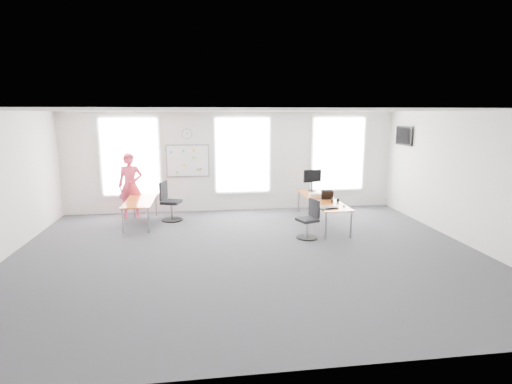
{
  "coord_description": "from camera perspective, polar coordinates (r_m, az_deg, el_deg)",
  "views": [
    {
      "loc": [
        -0.93,
        -8.05,
        2.94
      ],
      "look_at": [
        0.33,
        1.2,
        1.1
      ],
      "focal_mm": 28.0,
      "sensor_mm": 36.0,
      "label": 1
    }
  ],
  "objects": [
    {
      "name": "floor",
      "position": [
        8.62,
        -1.11,
        -8.8
      ],
      "size": [
        10.0,
        10.0,
        0.0
      ],
      "primitive_type": "plane",
      "color": "#2B2A2F",
      "rests_on": "ground"
    },
    {
      "name": "ceiling",
      "position": [
        8.1,
        -1.19,
        11.57
      ],
      "size": [
        10.0,
        10.0,
        0.0
      ],
      "primitive_type": "plane",
      "rotation": [
        3.14,
        0.0,
        0.0
      ],
      "color": "white",
      "rests_on": "ground"
    },
    {
      "name": "wall_back",
      "position": [
        12.17,
        -3.34,
        4.34
      ],
      "size": [
        10.0,
        0.0,
        10.0
      ],
      "primitive_type": "plane",
      "rotation": [
        1.57,
        0.0,
        0.0
      ],
      "color": "white",
      "rests_on": "ground"
    },
    {
      "name": "wall_front",
      "position": [
        4.4,
        4.95,
        -8.03
      ],
      "size": [
        10.0,
        0.0,
        10.0
      ],
      "primitive_type": "plane",
      "rotation": [
        -1.57,
        0.0,
        0.0
      ],
      "color": "white",
      "rests_on": "ground"
    },
    {
      "name": "wall_right",
      "position": [
        10.1,
        28.31,
        1.61
      ],
      "size": [
        0.0,
        10.0,
        10.0
      ],
      "primitive_type": "plane",
      "rotation": [
        1.57,
        0.0,
        -1.57
      ],
      "color": "white",
      "rests_on": "ground"
    },
    {
      "name": "window_left",
      "position": [
        12.26,
        -17.51,
        4.83
      ],
      "size": [
        1.6,
        0.06,
        2.2
      ],
      "primitive_type": "cube",
      "color": "white",
      "rests_on": "wall_back"
    },
    {
      "name": "window_mid",
      "position": [
        12.14,
        -1.92,
        5.29
      ],
      "size": [
        1.6,
        0.06,
        2.2
      ],
      "primitive_type": "cube",
      "color": "white",
      "rests_on": "wall_back"
    },
    {
      "name": "window_right",
      "position": [
        12.8,
        11.62,
        5.37
      ],
      "size": [
        1.6,
        0.06,
        2.2
      ],
      "primitive_type": "cube",
      "color": "white",
      "rests_on": "wall_back"
    },
    {
      "name": "desk_right",
      "position": [
        10.89,
        9.45,
        -1.22
      ],
      "size": [
        0.75,
        2.8,
        0.68
      ],
      "color": "#BE5E18",
      "rests_on": "ground"
    },
    {
      "name": "desk_left",
      "position": [
        11.1,
        -16.22,
        -1.38
      ],
      "size": [
        0.74,
        1.84,
        0.67
      ],
      "color": "#BE5E18",
      "rests_on": "ground"
    },
    {
      "name": "chair_right",
      "position": [
        9.64,
        7.61,
        -4.16
      ],
      "size": [
        0.54,
        0.54,
        0.94
      ],
      "rotation": [
        0.0,
        0.0,
        -1.22
      ],
      "color": "black",
      "rests_on": "ground"
    },
    {
      "name": "chair_left",
      "position": [
        11.35,
        -12.26,
        -1.62
      ],
      "size": [
        0.62,
        0.62,
        1.09
      ],
      "rotation": [
        0.0,
        0.0,
        1.26
      ],
      "color": "black",
      "rests_on": "ground"
    },
    {
      "name": "person",
      "position": [
        11.86,
        -17.49,
        0.87
      ],
      "size": [
        0.7,
        0.48,
        1.86
      ],
      "primitive_type": "imported",
      "rotation": [
        0.0,
        0.0,
        0.05
      ],
      "color": "#D83550",
      "rests_on": "ground"
    },
    {
      "name": "whiteboard",
      "position": [
        12.11,
        -9.73,
        4.4
      ],
      "size": [
        1.2,
        0.03,
        0.9
      ],
      "primitive_type": "cube",
      "color": "white",
      "rests_on": "wall_back"
    },
    {
      "name": "wall_clock",
      "position": [
        12.04,
        -9.86,
        8.18
      ],
      "size": [
        0.3,
        0.04,
        0.3
      ],
      "primitive_type": "cylinder",
      "rotation": [
        1.57,
        0.0,
        0.0
      ],
      "color": "gray",
      "rests_on": "wall_back"
    },
    {
      "name": "tv",
      "position": [
        12.53,
        20.41,
        7.54
      ],
      "size": [
        0.06,
        0.9,
        0.55
      ],
      "primitive_type": "cube",
      "color": "black",
      "rests_on": "wall_right"
    },
    {
      "name": "keyboard",
      "position": [
        9.81,
        10.34,
        -2.28
      ],
      "size": [
        0.51,
        0.32,
        0.02
      ],
      "primitive_type": "cube",
      "rotation": [
        0.0,
        0.0,
        0.35
      ],
      "color": "black",
      "rests_on": "desk_right"
    },
    {
      "name": "mouse",
      "position": [
        10.09,
        12.44,
        -1.95
      ],
      "size": [
        0.09,
        0.11,
        0.04
      ],
      "primitive_type": "ellipsoid",
      "rotation": [
        0.0,
        0.0,
        -0.31
      ],
      "color": "black",
      "rests_on": "desk_right"
    },
    {
      "name": "lens_cap",
      "position": [
        10.36,
        11.2,
        -1.64
      ],
      "size": [
        0.08,
        0.08,
        0.01
      ],
      "primitive_type": "cylinder",
      "rotation": [
        0.0,
        0.0,
        -0.33
      ],
      "color": "black",
      "rests_on": "desk_right"
    },
    {
      "name": "headphones",
      "position": [
        10.5,
        11.18,
        -1.2
      ],
      "size": [
        0.2,
        0.1,
        0.12
      ],
      "rotation": [
        0.0,
        0.0,
        -0.33
      ],
      "color": "black",
      "rests_on": "desk_right"
    },
    {
      "name": "laptop_sleeve",
      "position": [
        10.81,
        10.14,
        -0.43
      ],
      "size": [
        0.31,
        0.19,
        0.25
      ],
      "rotation": [
        0.0,
        0.0,
        -0.1
      ],
      "color": "black",
      "rests_on": "desk_right"
    },
    {
      "name": "paper_stack",
      "position": [
        11.06,
        8.4,
        -0.48
      ],
      "size": [
        0.32,
        0.25,
        0.11
      ],
      "primitive_type": "cube",
      "rotation": [
        0.0,
        0.0,
        -0.03
      ],
      "color": "beige",
      "rests_on": "desk_right"
    },
    {
      "name": "monitor",
      "position": [
        11.93,
        8.06,
        2.0
      ],
      "size": [
        0.57,
        0.23,
        0.64
      ],
      "rotation": [
        0.0,
        0.0,
        0.22
      ],
      "color": "black",
      "rests_on": "desk_right"
    }
  ]
}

